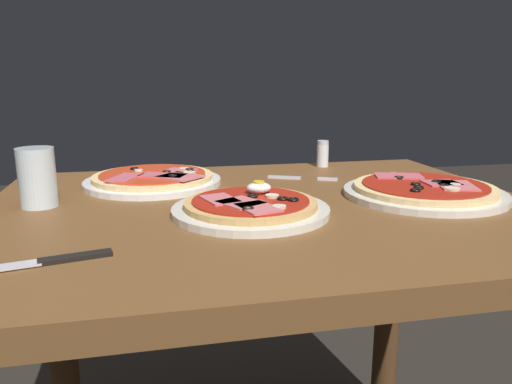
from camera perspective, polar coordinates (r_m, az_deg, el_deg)
dining_table at (r=0.94m, az=1.04°, el=-9.67°), size 1.00×0.78×0.77m
pizza_foreground at (r=0.83m, az=-0.62°, el=-1.73°), size 0.27×0.27×0.05m
pizza_across_left at (r=1.00m, az=18.99°, el=0.18°), size 0.31×0.31×0.03m
pizza_across_right at (r=1.07m, az=-11.85°, el=1.47°), size 0.29×0.29×0.03m
water_glass_near at (r=0.95m, az=-24.08°, el=1.17°), size 0.06×0.06×0.11m
fork at (r=1.11m, az=4.77°, el=1.65°), size 0.15×0.08×0.00m
knife at (r=0.67m, az=-23.56°, el=-7.46°), size 0.19×0.06×0.01m
salt_shaker at (r=1.27m, az=7.77°, el=4.43°), size 0.03×0.03×0.07m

